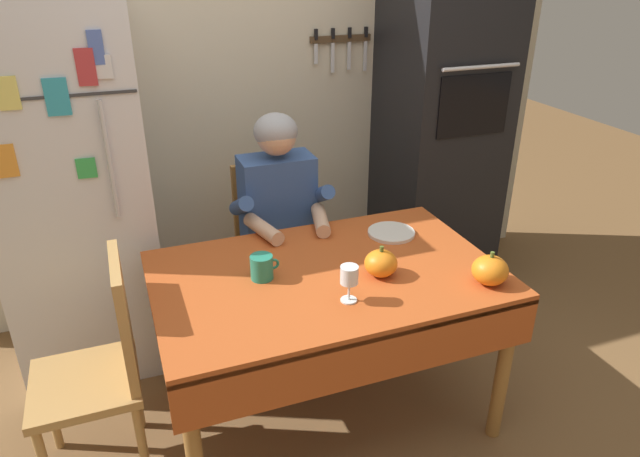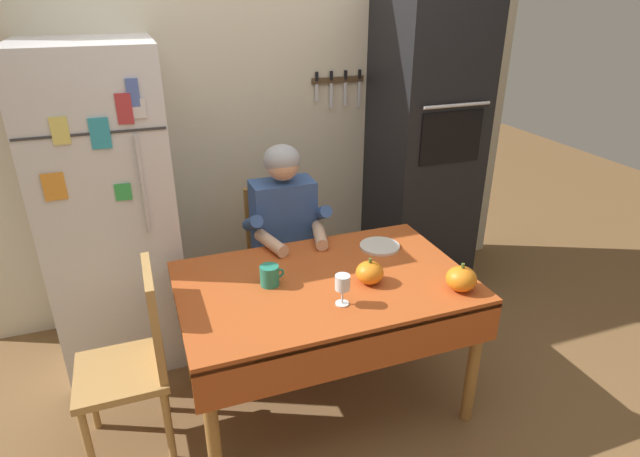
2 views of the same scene
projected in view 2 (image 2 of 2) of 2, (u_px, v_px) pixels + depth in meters
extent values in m
plane|color=brown|center=(330.00, 410.00, 2.76)|extent=(10.00, 10.00, 0.00)
cube|color=beige|center=(264.00, 112.00, 3.39)|extent=(3.70, 0.10, 2.60)
cube|color=#4C3823|center=(338.00, 80.00, 3.41)|extent=(0.36, 0.02, 0.04)
cube|color=silver|center=(317.00, 93.00, 3.39)|extent=(0.02, 0.01, 0.11)
cube|color=black|center=(317.00, 76.00, 3.34)|extent=(0.02, 0.01, 0.06)
cube|color=silver|center=(331.00, 96.00, 3.43)|extent=(0.02, 0.01, 0.16)
cube|color=black|center=(331.00, 76.00, 3.37)|extent=(0.02, 0.01, 0.06)
cube|color=silver|center=(345.00, 94.00, 3.46)|extent=(0.02, 0.01, 0.15)
cube|color=black|center=(346.00, 75.00, 3.41)|extent=(0.02, 0.01, 0.06)
cube|color=silver|center=(359.00, 94.00, 3.49)|extent=(0.02, 0.01, 0.17)
cube|color=black|center=(360.00, 74.00, 3.44)|extent=(0.02, 0.01, 0.06)
cube|color=silver|center=(110.00, 211.00, 2.91)|extent=(0.68, 0.68, 1.80)
cylinder|color=silver|center=(142.00, 186.00, 2.56)|extent=(0.02, 0.02, 0.50)
cube|color=#333335|center=(91.00, 134.00, 2.40)|extent=(0.67, 0.01, 0.01)
cube|color=teal|center=(100.00, 133.00, 2.41)|extent=(0.09, 0.01, 0.14)
cube|color=#E5D666|center=(60.00, 131.00, 2.35)|extent=(0.07, 0.01, 0.12)
cube|color=green|center=(123.00, 192.00, 2.55)|extent=(0.08, 0.01, 0.08)
cube|color=silver|center=(138.00, 108.00, 2.42)|extent=(0.07, 0.02, 0.09)
cube|color=#B73338|center=(124.00, 109.00, 2.40)|extent=(0.07, 0.02, 0.14)
cube|color=#4C66B7|center=(133.00, 93.00, 2.39)|extent=(0.06, 0.01, 0.13)
cube|color=orange|center=(54.00, 187.00, 2.43)|extent=(0.10, 0.01, 0.13)
cube|color=black|center=(424.00, 148.00, 3.51)|extent=(0.60, 0.60, 2.10)
cube|color=black|center=(451.00, 138.00, 3.19)|extent=(0.42, 0.01, 0.32)
cylinder|color=silver|center=(457.00, 105.00, 3.08)|extent=(0.45, 0.02, 0.02)
cylinder|color=#9E6B33|center=(213.00, 433.00, 2.17)|extent=(0.06, 0.06, 0.70)
cylinder|color=#9E6B33|center=(188.00, 328.00, 2.84)|extent=(0.06, 0.06, 0.70)
cylinder|color=#9E6B33|center=(473.00, 363.00, 2.57)|extent=(0.06, 0.06, 0.70)
cylinder|color=#9E6B33|center=(398.00, 286.00, 3.24)|extent=(0.06, 0.06, 0.70)
cube|color=#B24C1E|center=(324.00, 283.00, 2.55)|extent=(1.40, 0.90, 0.04)
cube|color=#B24C1E|center=(361.00, 354.00, 2.21)|extent=(1.40, 0.01, 0.20)
cube|color=#9E6B33|center=(283.00, 270.00, 3.25)|extent=(0.40, 0.40, 0.04)
cube|color=#9E6B33|center=(274.00, 221.00, 3.30)|extent=(0.36, 0.04, 0.48)
cylinder|color=#9E6B33|center=(265.00, 321.00, 3.15)|extent=(0.04, 0.04, 0.41)
cylinder|color=#9E6B33|center=(252.00, 293.00, 3.44)|extent=(0.04, 0.04, 0.41)
cylinder|color=#9E6B33|center=(318.00, 310.00, 3.26)|extent=(0.04, 0.04, 0.41)
cylinder|color=#9E6B33|center=(301.00, 283.00, 3.55)|extent=(0.04, 0.04, 0.41)
cube|color=#38384C|center=(287.00, 361.00, 3.06)|extent=(0.10, 0.22, 0.08)
cube|color=#38384C|center=(319.00, 354.00, 3.13)|extent=(0.10, 0.22, 0.08)
cylinder|color=#38384C|center=(283.00, 329.00, 3.03)|extent=(0.09, 0.09, 0.38)
cylinder|color=#38384C|center=(316.00, 322.00, 3.10)|extent=(0.09, 0.09, 0.38)
cube|color=#38384C|center=(276.00, 275.00, 3.06)|extent=(0.12, 0.40, 0.11)
cube|color=#38384C|center=(305.00, 270.00, 3.12)|extent=(0.12, 0.40, 0.11)
cube|color=#33518E|center=(283.00, 220.00, 3.07)|extent=(0.36, 0.20, 0.48)
cylinder|color=#33518E|center=(252.00, 223.00, 2.93)|extent=(0.07, 0.26, 0.18)
cylinder|color=#33518E|center=(319.00, 213.00, 3.06)|extent=(0.07, 0.26, 0.18)
cylinder|color=#D8A884|center=(271.00, 243.00, 2.83)|extent=(0.13, 0.27, 0.07)
cylinder|color=#D8A884|center=(320.00, 235.00, 2.92)|extent=(0.13, 0.27, 0.07)
sphere|color=#D8A884|center=(282.00, 164.00, 2.91)|extent=(0.19, 0.19, 0.19)
ellipsoid|color=#99999E|center=(282.00, 160.00, 2.91)|extent=(0.21, 0.21, 0.17)
cube|color=tan|center=(121.00, 373.00, 2.39)|extent=(0.40, 0.40, 0.04)
cube|color=tan|center=(154.00, 317.00, 2.34)|extent=(0.04, 0.36, 0.48)
cylinder|color=tan|center=(91.00, 395.00, 2.57)|extent=(0.04, 0.04, 0.41)
cylinder|color=tan|center=(162.00, 379.00, 2.68)|extent=(0.04, 0.04, 0.41)
cylinder|color=tan|center=(89.00, 447.00, 2.28)|extent=(0.04, 0.04, 0.41)
cylinder|color=tan|center=(169.00, 426.00, 2.39)|extent=(0.04, 0.04, 0.41)
cylinder|color=#237F66|center=(270.00, 276.00, 2.48)|extent=(0.09, 0.09, 0.10)
torus|color=#237F66|center=(280.00, 273.00, 2.49)|extent=(0.05, 0.01, 0.05)
cylinder|color=white|center=(342.00, 303.00, 2.34)|extent=(0.06, 0.06, 0.01)
cylinder|color=white|center=(342.00, 296.00, 2.33)|extent=(0.01, 0.01, 0.07)
cylinder|color=white|center=(343.00, 282.00, 2.30)|extent=(0.07, 0.07, 0.07)
ellipsoid|color=orange|center=(461.00, 279.00, 2.43)|extent=(0.14, 0.14, 0.12)
cylinder|color=#4C6023|center=(463.00, 266.00, 2.40)|extent=(0.02, 0.02, 0.02)
ellipsoid|color=orange|center=(370.00, 273.00, 2.49)|extent=(0.13, 0.13, 0.11)
cylinder|color=#4C6023|center=(370.00, 261.00, 2.46)|extent=(0.02, 0.02, 0.02)
cylinder|color=silver|center=(380.00, 246.00, 2.85)|extent=(0.22, 0.22, 0.02)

